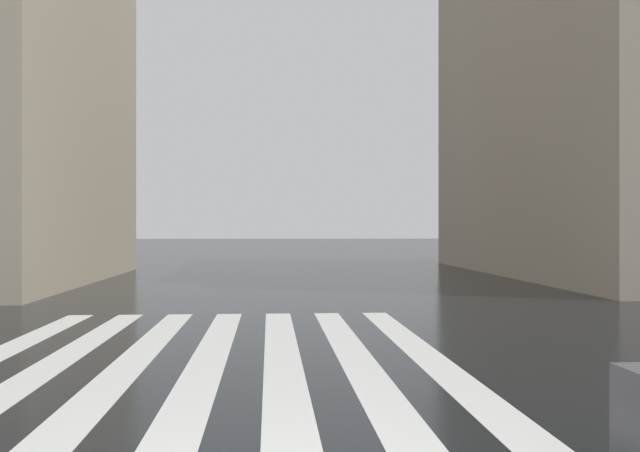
{
  "coord_description": "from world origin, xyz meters",
  "views": [
    {
      "loc": [
        -4.81,
        0.19,
        1.79
      ],
      "look_at": [
        9.16,
        -0.76,
        1.82
      ],
      "focal_mm": 41.5,
      "sensor_mm": 36.0,
      "label": 1
    }
  ],
  "objects": [
    {
      "name": "zebra_crossing",
      "position": [
        4.0,
        1.01,
        0.0
      ],
      "size": [
        13.0,
        6.5,
        0.01
      ],
      "color": "silver",
      "rests_on": "ground_plane"
    }
  ]
}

